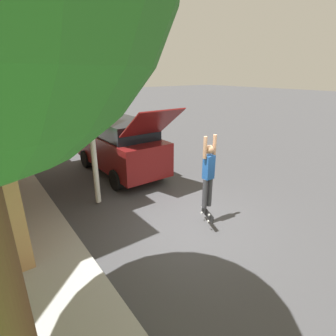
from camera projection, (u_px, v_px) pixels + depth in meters
ground_plane at (190, 223)px, 7.15m from camera, size 120.00×120.00×0.00m
sidewalk at (9, 183)px, 9.64m from camera, size 1.80×80.00×0.10m
suv_parked at (119, 144)px, 10.41m from camera, size 2.02×5.44×2.87m
car_down_street at (32, 122)px, 18.01m from camera, size 1.92×4.54×1.28m
skateboarder at (208, 172)px, 6.60m from camera, size 0.41×0.22×1.91m
skateboard at (207, 214)px, 6.93m from camera, size 0.34×0.71×0.26m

